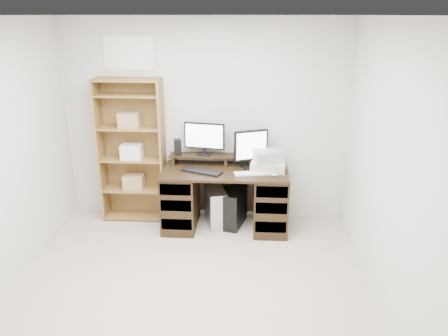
# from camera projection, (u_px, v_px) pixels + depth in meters

# --- Properties ---
(room) EXTENTS (3.54, 4.04, 2.54)m
(room) POSITION_uv_depth(u_px,v_px,m) (178.00, 179.00, 3.52)
(room) COLOR #BEAD98
(room) RESTS_ON ground
(desk) EXTENTS (1.50, 0.70, 0.75)m
(desk) POSITION_uv_depth(u_px,v_px,m) (225.00, 198.00, 5.33)
(desk) COLOR black
(desk) RESTS_ON ground
(riser_shelf) EXTENTS (1.40, 0.22, 0.12)m
(riser_shelf) POSITION_uv_depth(u_px,v_px,m) (226.00, 157.00, 5.38)
(riser_shelf) COLOR black
(riser_shelf) RESTS_ON desk
(monitor_wide) EXTENTS (0.50, 0.15, 0.40)m
(monitor_wide) POSITION_uv_depth(u_px,v_px,m) (204.00, 137.00, 5.32)
(monitor_wide) COLOR black
(monitor_wide) RESTS_ON riser_shelf
(monitor_small) EXTENTS (0.41, 0.23, 0.46)m
(monitor_small) POSITION_uv_depth(u_px,v_px,m) (251.00, 147.00, 5.22)
(monitor_small) COLOR black
(monitor_small) RESTS_ON desk
(speaker) EXTENTS (0.10, 0.10, 0.20)m
(speaker) POSITION_uv_depth(u_px,v_px,m) (178.00, 147.00, 5.34)
(speaker) COLOR black
(speaker) RESTS_ON riser_shelf
(keyboard_black) EXTENTS (0.51, 0.33, 0.03)m
(keyboard_black) POSITION_uv_depth(u_px,v_px,m) (202.00, 171.00, 5.13)
(keyboard_black) COLOR black
(keyboard_black) RESTS_ON desk
(keyboard_white) EXTENTS (0.43, 0.21, 0.02)m
(keyboard_white) POSITION_uv_depth(u_px,v_px,m) (252.00, 173.00, 5.08)
(keyboard_white) COLOR white
(keyboard_white) RESTS_ON desk
(mouse) EXTENTS (0.09, 0.06, 0.03)m
(mouse) POSITION_uv_depth(u_px,v_px,m) (274.00, 175.00, 5.01)
(mouse) COLOR silver
(mouse) RESTS_ON desk
(printer) EXTENTS (0.44, 0.35, 0.10)m
(printer) POSITION_uv_depth(u_px,v_px,m) (268.00, 166.00, 5.20)
(printer) COLOR #B7B29F
(printer) RESTS_ON desk
(basket) EXTENTS (0.38, 0.32, 0.14)m
(basket) POSITION_uv_depth(u_px,v_px,m) (269.00, 156.00, 5.16)
(basket) COLOR gray
(basket) RESTS_ON printer
(tower_silver) EXTENTS (0.33, 0.51, 0.47)m
(tower_silver) POSITION_uv_depth(u_px,v_px,m) (216.00, 206.00, 5.46)
(tower_silver) COLOR #AEB0B5
(tower_silver) RESTS_ON ground
(tower_black) EXTENTS (0.31, 0.50, 0.47)m
(tower_black) POSITION_uv_depth(u_px,v_px,m) (234.00, 208.00, 5.44)
(tower_black) COLOR black
(tower_black) RESTS_ON ground
(bookshelf) EXTENTS (0.80, 0.30, 1.80)m
(bookshelf) POSITION_uv_depth(u_px,v_px,m) (132.00, 150.00, 5.43)
(bookshelf) COLOR olive
(bookshelf) RESTS_ON ground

